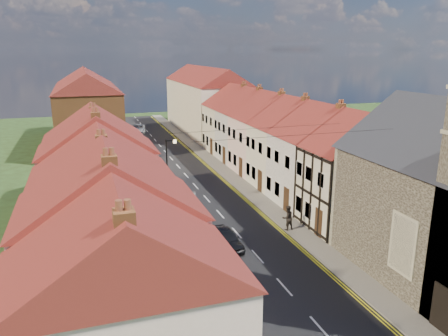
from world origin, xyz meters
The scene contains 22 objects.
road centered at (0.00, 30.00, 0.01)m, with size 7.00×90.00×0.02m, color black.
pavement_left centered at (-4.40, 30.00, 0.06)m, with size 1.80×90.00×0.12m, color gray.
pavement_right centered at (4.40, 30.00, 0.06)m, with size 1.80×90.00×0.12m, color gray.
cottage_r_tudor centered at (9.27, 12.70, 4.47)m, with size 8.30×5.20×9.00m.
cottage_r_white_near centered at (9.30, 18.10, 4.47)m, with size 8.30×6.00×9.00m.
cottage_r_cream_mid centered at (9.30, 23.50, 4.48)m, with size 8.30×5.20×9.00m.
cottage_r_pink centered at (9.30, 28.90, 4.47)m, with size 8.30×6.00×9.00m.
cottage_r_white_far centered at (9.30, 34.30, 4.48)m, with size 8.30×5.20×9.00m.
cottage_r_cream_far centered at (9.30, 39.70, 4.47)m, with size 8.30×6.00×9.00m.
cottage_l_brick_near centered at (-9.30, -0.25, 4.37)m, with size 8.30×5.70×8.80m.
cottage_l_cream centered at (-9.30, 5.55, 4.52)m, with size 8.30×6.30×9.10m.
cottage_l_white centered at (-9.30, 11.95, 4.37)m, with size 8.30×6.90×8.80m.
cottage_l_brick_mid centered at (-9.30, 18.05, 4.53)m, with size 8.30×5.70×9.10m.
cottage_l_pink centered at (-9.30, 23.85, 4.37)m, with size 8.30×6.30×8.80m.
block_right_far centered at (9.30, 55.00, 5.29)m, with size 8.30×24.20×10.50m.
block_left_far centered at (-9.30, 50.00, 5.29)m, with size 8.30×24.20×10.50m.
lamppost centered at (-3.81, 20.00, 3.54)m, with size 0.88×0.15×6.00m.
car_near centered at (-1.50, 11.97, 0.65)m, with size 1.53×3.80×1.30m, color black.
car_mid centered at (-2.31, 19.91, 0.67)m, with size 1.41×4.05×1.34m, color #9FA2A7.
car_far centered at (-3.20, 40.07, 0.67)m, with size 1.87×4.60×1.34m, color navy.
car_distant centered at (-1.64, 56.74, 0.69)m, with size 2.29×4.96×1.38m, color #B0B2B8.
pedestrian_right centered at (3.70, 13.20, 1.06)m, with size 0.91×0.71×1.87m, color black.
Camera 1 is at (-10.19, -14.00, 13.08)m, focal length 35.00 mm.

